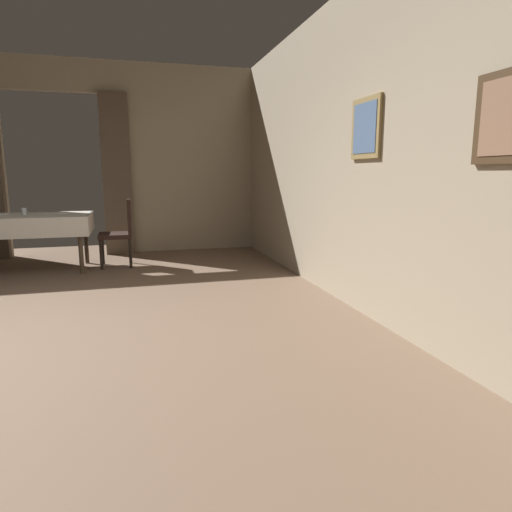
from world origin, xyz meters
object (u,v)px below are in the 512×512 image
Objects in this scene: chair_mid_right at (121,229)px; glass_mid_b at (24,211)px; plate_mid_a at (60,213)px; plate_mid_c at (0,214)px; dining_table_mid at (33,222)px.

glass_mid_b is (-1.20, -0.01, 0.28)m from chair_mid_right.
chair_mid_right reaches higher than plate_mid_a.
chair_mid_right reaches higher than plate_mid_c.
chair_mid_right is 4.26× the size of plate_mid_a.
dining_table_mid is 6.81× the size of plate_mid_c.
glass_mid_b is at bearing -179.31° from chair_mid_right.
plate_mid_c is at bearing 178.10° from plate_mid_a.
plate_mid_a is 0.74m from plate_mid_c.
chair_mid_right is at bearing 1.53° from dining_table_mid.
plate_mid_a reaches higher than dining_table_mid.
plate_mid_c is (-1.53, 0.16, 0.24)m from chair_mid_right.
glass_mid_b is 0.37m from plate_mid_c.
glass_mid_b is (-0.10, 0.02, 0.13)m from dining_table_mid.
plate_mid_a is (0.32, 0.16, 0.09)m from dining_table_mid.
dining_table_mid is 0.37m from plate_mid_a.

